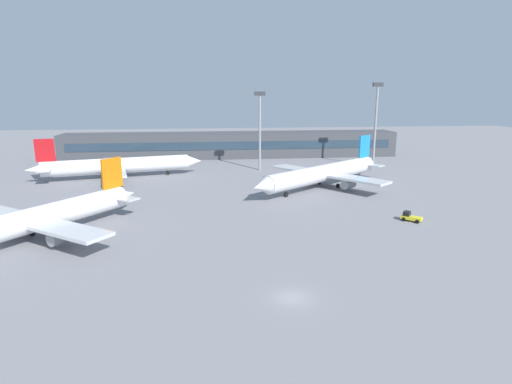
% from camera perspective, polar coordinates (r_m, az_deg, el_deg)
% --- Properties ---
extents(ground_plane, '(400.00, 400.00, 0.00)m').
position_cam_1_polar(ground_plane, '(86.15, -0.34, -1.95)').
color(ground_plane, gray).
extents(terminal_building, '(119.92, 12.13, 9.00)m').
position_cam_1_polar(terminal_building, '(152.71, -3.24, 6.49)').
color(terminal_building, '#3F4247').
rests_on(terminal_building, ground_plane).
extents(airplane_near, '(30.41, 37.97, 11.11)m').
position_cam_1_polar(airplane_near, '(73.50, -29.13, -3.66)').
color(airplane_near, white).
rests_on(airplane_near, ground_plane).
extents(airplane_mid, '(39.71, 32.46, 11.71)m').
position_cam_1_polar(airplane_mid, '(103.56, 9.19, 2.52)').
color(airplane_mid, silver).
rests_on(airplane_mid, ground_plane).
extents(airplane_far, '(45.78, 32.43, 11.45)m').
position_cam_1_polar(airplane_far, '(120.44, -18.31, 3.49)').
color(airplane_far, white).
rests_on(airplane_far, ground_plane).
extents(baggage_tug_yellow, '(3.67, 3.53, 1.75)m').
position_cam_1_polar(baggage_tug_yellow, '(81.04, 20.46, -3.23)').
color(baggage_tug_yellow, yellow).
rests_on(baggage_tug_yellow, ground_plane).
extents(floodlight_tower_west, '(3.20, 0.80, 23.39)m').
position_cam_1_polar(floodlight_tower_west, '(125.38, 0.53, 9.22)').
color(floodlight_tower_west, gray).
rests_on(floodlight_tower_west, ground_plane).
extents(floodlight_tower_east, '(3.20, 0.80, 26.07)m').
position_cam_1_polar(floodlight_tower_east, '(136.18, 16.15, 9.62)').
color(floodlight_tower_east, gray).
rests_on(floodlight_tower_east, ground_plane).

